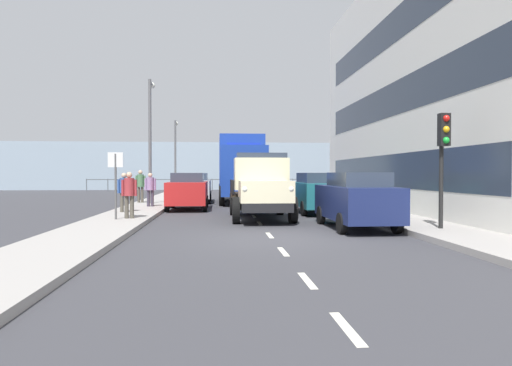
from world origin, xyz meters
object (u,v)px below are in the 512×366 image
Objects in this scene: car_teal_kerbside_1 at (317,192)px; car_silver_oppositeside_1 at (194,187)px; car_red_oppositeside_0 at (188,191)px; lamp_post_far at (175,149)px; street_sign at (116,174)px; lorry_cargo_blue at (241,167)px; pedestrian_near_railing at (129,191)px; truck_vintage_cream at (261,187)px; pedestrian_with_bag at (140,183)px; pedestrian_couple_b at (150,187)px; car_navy_kerbside_near at (356,199)px; traffic_light_near at (443,145)px; lamp_post_promenade at (150,130)px; pedestrian_couple_a at (124,189)px.

car_silver_oppositeside_1 is (5.63, -7.68, 0.00)m from car_teal_kerbside_1.
lamp_post_far is (1.97, -15.06, 2.74)m from car_red_oppositeside_0.
street_sign is at bearing 71.01° from car_red_oppositeside_0.
car_silver_oppositeside_1 is at bearing -4.68° from lorry_cargo_blue.
car_teal_kerbside_1 is 7.94m from pedestrian_near_railing.
pedestrian_with_bag is at bearing -54.40° from truck_vintage_cream.
pedestrian_couple_b is (4.74, -5.00, -0.11)m from truck_vintage_cream.
car_navy_kerbside_near is (-2.65, 2.95, -0.28)m from truck_vintage_cream.
pedestrian_with_bag is (2.70, -3.08, 0.27)m from car_red_oppositeside_0.
truck_vintage_cream is 0.98× the size of lamp_post_far.
pedestrian_couple_b is 13.37m from traffic_light_near.
car_teal_kerbside_1 is 6.09m from car_red_oppositeside_0.
pedestrian_with_bag is (8.33, -10.89, 0.27)m from car_navy_kerbside_near.
car_navy_kerbside_near is at bearing -35.76° from traffic_light_near.
lorry_cargo_blue is 8.08m from car_teal_kerbside_1.
car_red_oppositeside_0 is 0.90× the size of car_silver_oppositeside_1.
lamp_post_promenade reaches higher than pedestrian_couple_b.
pedestrian_with_bag is at bearing -50.01° from traffic_light_near.
car_navy_kerbside_near is 5.48m from car_teal_kerbside_1.
car_red_oppositeside_0 is 2.27× the size of pedestrian_with_bag.
pedestrian_couple_b is at bearing 90.84° from lamp_post_far.
pedestrian_near_railing is 0.93× the size of pedestrian_with_bag.
truck_vintage_cream is 9.76m from pedestrian_with_bag.
pedestrian_couple_a is at bearing 57.80° from lorry_cargo_blue.
pedestrian_couple_a is at bearing 79.37° from pedestrian_couple_b.
pedestrian_with_bag reaches higher than pedestrian_couple_a.
lamp_post_promenade is (4.84, 2.58, 1.90)m from lorry_cargo_blue.
pedestrian_near_railing is at bearing 73.66° from car_red_oppositeside_0.
traffic_light_near is at bearing 144.24° from car_navy_kerbside_near.
car_silver_oppositeside_1 is 1.93× the size of street_sign.
lamp_post_promenade is 12.51m from lamp_post_far.
pedestrian_couple_a is at bearing 87.49° from lamp_post_promenade.
car_navy_kerbside_near is 0.71× the size of lamp_post_far.
traffic_light_near is at bearing 160.55° from street_sign.
car_navy_kerbside_near is at bearing 132.91° from pedestrian_couple_b.
truck_vintage_cream is 3.59× the size of pedestrian_couple_b.
car_navy_kerbside_near is (-2.89, 12.94, -1.18)m from lorry_cargo_blue.
pedestrian_near_railing is at bearing 81.52° from car_silver_oppositeside_1.
car_silver_oppositeside_1 is at bearing 101.50° from lamp_post_far.
lamp_post_promenade is (2.09, 2.80, 3.07)m from car_silver_oppositeside_1.
pedestrian_couple_a is 11.90m from traffic_light_near.
car_navy_kerbside_near is at bearing 127.44° from pedestrian_with_bag.
truck_vintage_cream is 1.30× the size of car_silver_oppositeside_1.
lamp_post_promenade is at bearing -86.71° from pedestrian_near_railing.
lorry_cargo_blue is at bearing 115.43° from lamp_post_far.
pedestrian_near_railing reaches higher than car_silver_oppositeside_1.
car_silver_oppositeside_1 is 2.77× the size of pedestrian_couple_b.
lamp_post_promenade reaches higher than lamp_post_far.
pedestrian_couple_b is at bearing -44.99° from traffic_light_near.
pedestrian_near_railing reaches higher than car_navy_kerbside_near.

